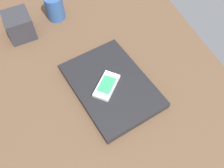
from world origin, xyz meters
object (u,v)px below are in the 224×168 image
at_px(cell_phone_on_laptop, 107,86).
at_px(coffee_mug, 55,7).
at_px(laptop_closed, 112,85).
at_px(desk_organizer, 19,25).

bearing_deg(cell_phone_on_laptop, coffee_mug, 8.99).
distance_m(laptop_closed, cell_phone_on_laptop, 0.03).
height_order(laptop_closed, coffee_mug, coffee_mug).
bearing_deg(laptop_closed, cell_phone_on_laptop, 95.18).
bearing_deg(laptop_closed, coffee_mug, 1.06).
relative_size(laptop_closed, cell_phone_on_laptop, 2.88).
xyz_separation_m(laptop_closed, desk_organizer, (0.35, 0.23, 0.03)).
bearing_deg(coffee_mug, desk_organizer, 108.60).
bearing_deg(desk_organizer, cell_phone_on_laptop, -154.48).
xyz_separation_m(laptop_closed, cell_phone_on_laptop, (-0.01, 0.02, 0.02)).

